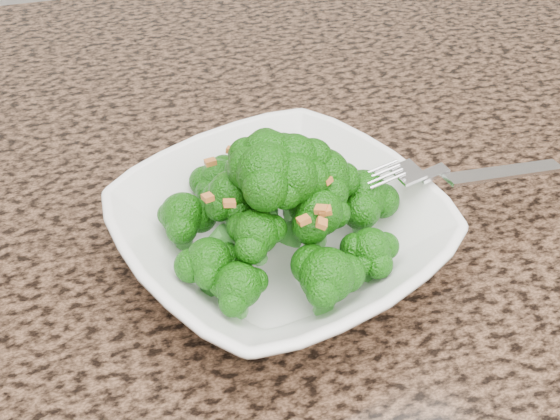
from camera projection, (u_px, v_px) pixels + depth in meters
name	position (u px, v px, depth m)	size (l,w,h in m)	color
granite_counter	(254.00, 297.00, 0.51)	(1.64, 1.04, 0.03)	brown
bowl	(280.00, 235.00, 0.49)	(0.22, 0.22, 0.05)	white
broccoli_pile	(280.00, 166.00, 0.45)	(0.19, 0.19, 0.07)	#17630B
garlic_topping	(280.00, 118.00, 0.43)	(0.12, 0.12, 0.01)	#CC7731
fork	(438.00, 172.00, 0.50)	(0.18, 0.03, 0.01)	silver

